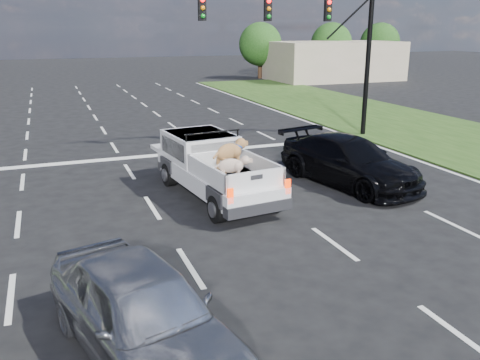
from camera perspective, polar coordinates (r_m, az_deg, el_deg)
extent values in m
plane|color=black|center=(11.48, 2.92, -8.40)|extent=(160.00, 160.00, 0.00)
cube|color=silver|center=(16.27, -23.42, -2.10)|extent=(0.12, 60.00, 0.01)
cube|color=silver|center=(16.43, -11.21, -0.82)|extent=(0.12, 60.00, 0.01)
cube|color=silver|center=(17.31, 0.26, 0.41)|extent=(0.12, 60.00, 0.01)
cube|color=silver|center=(18.81, 10.26, 1.47)|extent=(0.12, 60.00, 0.01)
cube|color=silver|center=(20.83, 18.68, 2.33)|extent=(0.15, 60.00, 0.01)
cube|color=silver|center=(20.53, -8.36, 2.86)|extent=(17.00, 0.45, 0.01)
cylinder|color=black|center=(24.35, 14.17, 13.02)|extent=(0.22, 0.22, 7.00)
cube|color=black|center=(23.14, 9.84, 18.32)|extent=(0.30, 0.18, 0.95)
sphere|color=#F5070A|center=(23.06, 10.02, 19.06)|extent=(0.18, 0.18, 0.18)
cube|color=black|center=(21.87, 3.15, 18.63)|extent=(0.30, 0.18, 0.95)
sphere|color=#F5070A|center=(21.78, 3.28, 19.42)|extent=(0.18, 0.18, 0.18)
cube|color=black|center=(20.90, -4.28, 18.70)|extent=(0.30, 0.18, 0.95)
sphere|color=#F5070A|center=(20.80, -4.21, 19.53)|extent=(0.18, 0.18, 0.18)
cube|color=tan|center=(50.89, 10.49, 13.02)|extent=(12.00, 7.00, 3.60)
cylinder|color=#332114|center=(51.76, 2.26, 12.54)|extent=(0.44, 0.44, 2.16)
sphere|color=#16390F|center=(51.65, 2.29, 15.00)|extent=(4.20, 4.20, 4.20)
cylinder|color=#332114|center=(55.38, 10.09, 12.58)|extent=(0.44, 0.44, 2.16)
sphere|color=#16390F|center=(55.27, 10.21, 14.87)|extent=(4.20, 4.20, 4.20)
cylinder|color=#332114|center=(58.67, 15.26, 12.48)|extent=(0.44, 0.44, 2.16)
sphere|color=#16390F|center=(58.57, 15.43, 14.64)|extent=(4.20, 4.20, 4.20)
cylinder|color=black|center=(13.17, -2.54, -3.26)|extent=(0.36, 0.77, 0.74)
cylinder|color=black|center=(13.94, 3.81, -2.15)|extent=(0.36, 0.77, 0.74)
cylinder|color=black|center=(16.36, -7.95, 0.61)|extent=(0.36, 0.77, 0.74)
cylinder|color=black|center=(16.98, -2.55, 1.36)|extent=(0.36, 0.77, 0.74)
cube|color=silver|center=(15.03, -2.64, 0.38)|extent=(2.46, 5.37, 0.51)
cube|color=silver|center=(15.94, -4.54, 3.81)|extent=(2.05, 2.45, 0.84)
cube|color=black|center=(14.95, -2.86, 3.08)|extent=(1.51, 0.21, 0.61)
cylinder|color=black|center=(14.94, -3.10, 5.37)|extent=(1.75, 0.26, 0.05)
cube|color=black|center=(13.97, -0.65, 0.09)|extent=(2.02, 2.68, 0.06)
cube|color=silver|center=(13.55, -3.78, 0.77)|extent=(0.37, 2.48, 0.51)
cube|color=silver|center=(14.28, 2.32, 1.63)|extent=(0.37, 2.48, 0.51)
cube|color=silver|center=(12.87, 1.79, -0.06)|extent=(1.74, 0.28, 0.51)
cube|color=red|center=(12.40, -1.10, -1.82)|extent=(0.16, 0.08, 0.39)
cube|color=red|center=(13.19, 5.37, -0.74)|extent=(0.16, 0.08, 0.39)
cube|color=black|center=(12.98, 2.06, -3.11)|extent=(1.90, 0.51, 0.29)
imported|color=#A2A4A9|center=(8.04, -10.91, -14.36)|extent=(2.88, 4.80, 1.53)
imported|color=black|center=(16.68, 12.12, 2.09)|extent=(3.21, 5.58, 1.52)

